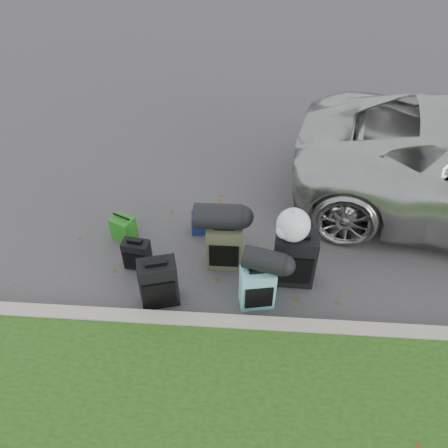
# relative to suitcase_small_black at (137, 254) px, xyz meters

# --- Properties ---
(ground) EXTENTS (120.00, 120.00, 0.00)m
(ground) POSITION_rel_suitcase_small_black_xyz_m (1.21, 0.09, -0.21)
(ground) COLOR #383535
(ground) RESTS_ON ground
(curb) EXTENTS (120.00, 0.18, 0.15)m
(curb) POSITION_rel_suitcase_small_black_xyz_m (1.21, -0.91, -0.14)
(curb) COLOR #9E937F
(curb) RESTS_ON ground
(suitcase_small_black) EXTENTS (0.36, 0.23, 0.43)m
(suitcase_small_black) POSITION_rel_suitcase_small_black_xyz_m (0.00, 0.00, 0.00)
(suitcase_small_black) COLOR black
(suitcase_small_black) RESTS_ON ground
(suitcase_large_black_left) EXTENTS (0.50, 0.38, 0.64)m
(suitcase_large_black_left) POSITION_rel_suitcase_small_black_xyz_m (0.39, -0.55, 0.11)
(suitcase_large_black_left) COLOR black
(suitcase_large_black_left) RESTS_ON ground
(suitcase_olive) EXTENTS (0.46, 0.29, 0.63)m
(suitcase_olive) POSITION_rel_suitcase_small_black_xyz_m (1.13, 0.13, 0.10)
(suitcase_olive) COLOR #40412B
(suitcase_olive) RESTS_ON ground
(suitcase_teal) EXTENTS (0.44, 0.31, 0.57)m
(suitcase_teal) POSITION_rel_suitcase_small_black_xyz_m (1.56, -0.52, 0.07)
(suitcase_teal) COLOR #579A9F
(suitcase_teal) RESTS_ON ground
(suitcase_large_black_right) EXTENTS (0.51, 0.31, 0.75)m
(suitcase_large_black_right) POSITION_rel_suitcase_small_black_xyz_m (2.01, -0.10, 0.16)
(suitcase_large_black_right) COLOR black
(suitcase_large_black_right) RESTS_ON ground
(tote_green) EXTENTS (0.37, 0.34, 0.34)m
(tote_green) POSITION_rel_suitcase_small_black_xyz_m (-0.32, 0.54, -0.05)
(tote_green) COLOR #207219
(tote_green) RESTS_ON ground
(tote_navy) EXTENTS (0.31, 0.26, 0.31)m
(tote_navy) POSITION_rel_suitcase_small_black_xyz_m (0.76, 0.75, -0.06)
(tote_navy) COLOR navy
(tote_navy) RESTS_ON ground
(duffel_left) EXTENTS (0.60, 0.33, 0.32)m
(duffel_left) POSITION_rel_suitcase_small_black_xyz_m (1.05, 0.16, 0.58)
(duffel_left) COLOR black
(duffel_left) RESTS_ON suitcase_olive
(duffel_right) EXTENTS (0.52, 0.37, 0.26)m
(duffel_right) POSITION_rel_suitcase_small_black_xyz_m (1.62, -0.47, 0.49)
(duffel_right) COLOR black
(duffel_right) RESTS_ON suitcase_teal
(trash_bag) EXTENTS (0.40, 0.40, 0.40)m
(trash_bag) POSITION_rel_suitcase_small_black_xyz_m (1.94, -0.12, 0.74)
(trash_bag) COLOR silver
(trash_bag) RESTS_ON suitcase_large_black_right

